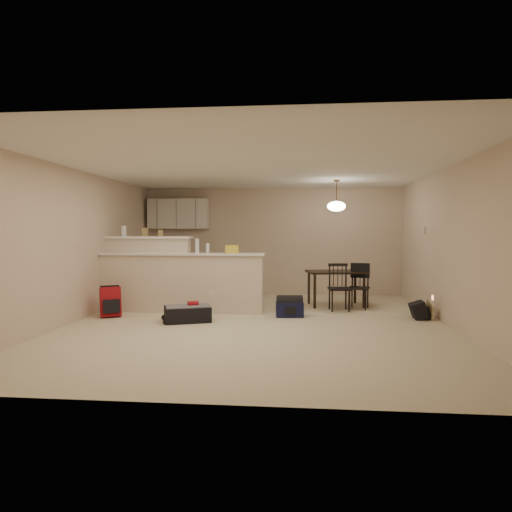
# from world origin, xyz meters

# --- Properties ---
(room) EXTENTS (7.00, 7.02, 2.50)m
(room) POSITION_xyz_m (0.00, 0.00, 1.25)
(room) COLOR beige
(room) RESTS_ON ground
(breakfast_bar) EXTENTS (3.08, 0.58, 1.39)m
(breakfast_bar) POSITION_xyz_m (-1.76, 0.98, 0.61)
(breakfast_bar) COLOR beige
(breakfast_bar) RESTS_ON ground
(upper_cabinets) EXTENTS (1.40, 0.34, 0.70)m
(upper_cabinets) POSITION_xyz_m (-2.20, 3.32, 1.90)
(upper_cabinets) COLOR white
(upper_cabinets) RESTS_ON room
(kitchen_counter) EXTENTS (1.80, 0.60, 0.90)m
(kitchen_counter) POSITION_xyz_m (-2.00, 3.19, 0.45)
(kitchen_counter) COLOR white
(kitchen_counter) RESTS_ON ground
(thermostat) EXTENTS (0.02, 0.12, 0.12)m
(thermostat) POSITION_xyz_m (2.98, 1.55, 1.50)
(thermostat) COLOR beige
(thermostat) RESTS_ON room
(jar) EXTENTS (0.10, 0.10, 0.20)m
(jar) POSITION_xyz_m (-2.67, 1.12, 1.49)
(jar) COLOR silver
(jar) RESTS_ON breakfast_bar
(cereal_box) EXTENTS (0.10, 0.07, 0.16)m
(cereal_box) POSITION_xyz_m (-2.25, 1.12, 1.47)
(cereal_box) COLOR olive
(cereal_box) RESTS_ON breakfast_bar
(small_box) EXTENTS (0.08, 0.06, 0.12)m
(small_box) POSITION_xyz_m (-1.94, 1.12, 1.45)
(small_box) COLOR olive
(small_box) RESTS_ON breakfast_bar
(bottle_a) EXTENTS (0.07, 0.07, 0.26)m
(bottle_a) POSITION_xyz_m (-1.20, 0.90, 1.22)
(bottle_a) COLOR silver
(bottle_a) RESTS_ON breakfast_bar
(bottle_b) EXTENTS (0.06, 0.06, 0.18)m
(bottle_b) POSITION_xyz_m (-1.00, 0.90, 1.18)
(bottle_b) COLOR silver
(bottle_b) RESTS_ON breakfast_bar
(bag_lump) EXTENTS (0.22, 0.18, 0.14)m
(bag_lump) POSITION_xyz_m (-0.55, 0.90, 1.16)
(bag_lump) COLOR olive
(bag_lump) RESTS_ON breakfast_bar
(dining_table) EXTENTS (1.23, 0.92, 0.70)m
(dining_table) POSITION_xyz_m (1.38, 1.89, 0.61)
(dining_table) COLOR black
(dining_table) RESTS_ON ground
(pendant_lamp) EXTENTS (0.36, 0.36, 0.62)m
(pendant_lamp) POSITION_xyz_m (1.38, 1.89, 1.99)
(pendant_lamp) COLOR brown
(pendant_lamp) RESTS_ON room
(dining_chair_near) EXTENTS (0.42, 0.40, 0.88)m
(dining_chair_near) POSITION_xyz_m (1.40, 1.31, 0.44)
(dining_chair_near) COLOR black
(dining_chair_near) RESTS_ON ground
(dining_chair_far) EXTENTS (0.46, 0.44, 0.85)m
(dining_chair_far) POSITION_xyz_m (1.80, 1.57, 0.42)
(dining_chair_far) COLOR black
(dining_chair_far) RESTS_ON ground
(suitcase) EXTENTS (0.85, 0.70, 0.25)m
(suitcase) POSITION_xyz_m (-1.17, 0.03, 0.12)
(suitcase) COLOR black
(suitcase) RESTS_ON ground
(red_backpack) EXTENTS (0.40, 0.35, 0.51)m
(red_backpack) POSITION_xyz_m (-2.60, 0.32, 0.25)
(red_backpack) COLOR maroon
(red_backpack) RESTS_ON ground
(navy_duffel) EXTENTS (0.49, 0.30, 0.26)m
(navy_duffel) POSITION_xyz_m (0.50, 0.61, 0.13)
(navy_duffel) COLOR #111437
(navy_duffel) RESTS_ON ground
(black_daypack) EXTENTS (0.24, 0.33, 0.29)m
(black_daypack) POSITION_xyz_m (2.67, 0.61, 0.14)
(black_daypack) COLOR black
(black_daypack) RESTS_ON ground
(cardboard_sheet) EXTENTS (0.02, 0.37, 0.28)m
(cardboard_sheet) POSITION_xyz_m (2.85, 0.61, 0.14)
(cardboard_sheet) COLOR olive
(cardboard_sheet) RESTS_ON ground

